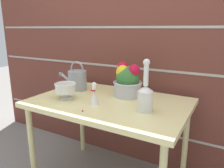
% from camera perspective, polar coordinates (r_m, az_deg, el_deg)
% --- Properties ---
extents(brick_wall, '(3.60, 0.08, 2.20)m').
position_cam_1_polar(brick_wall, '(2.01, 6.35, 9.41)').
color(brick_wall, brown).
rests_on(brick_wall, ground_plane).
extents(patio_table, '(1.17, 0.77, 0.74)m').
position_cam_1_polar(patio_table, '(1.68, -0.65, -6.61)').
color(patio_table, beige).
rests_on(patio_table, ground_plane).
extents(watering_can, '(0.31, 0.16, 0.26)m').
position_cam_1_polar(watering_can, '(1.95, -9.13, 1.14)').
color(watering_can, '#93999E').
rests_on(watering_can, patio_table).
extents(crystal_pedestal_bowl, '(0.17, 0.17, 0.12)m').
position_cam_1_polar(crystal_pedestal_bowl, '(1.71, -12.04, -1.12)').
color(crystal_pedestal_bowl, silver).
rests_on(crystal_pedestal_bowl, patio_table).
extents(flower_planter, '(0.23, 0.23, 0.27)m').
position_cam_1_polar(flower_planter, '(1.74, 4.05, 0.77)').
color(flower_planter, '#BCBCC1').
rests_on(flower_planter, patio_table).
extents(glass_decanter, '(0.10, 0.10, 0.35)m').
position_cam_1_polar(glass_decanter, '(1.43, 8.69, -2.96)').
color(glass_decanter, silver).
rests_on(glass_decanter, patio_table).
extents(figurine_vase, '(0.06, 0.06, 0.16)m').
position_cam_1_polar(figurine_vase, '(1.56, -4.64, -3.00)').
color(figurine_vase, white).
rests_on(figurine_vase, patio_table).
extents(fallen_petal, '(0.01, 0.01, 0.01)m').
position_cam_1_polar(fallen_petal, '(1.46, -7.70, -6.99)').
color(fallen_petal, red).
rests_on(fallen_petal, patio_table).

